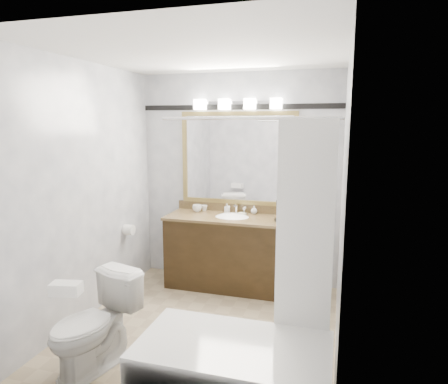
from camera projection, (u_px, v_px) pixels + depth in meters
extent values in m
cube|color=gray|center=(204.00, 328.00, 3.78)|extent=(2.40, 2.60, 0.01)
cube|color=white|center=(201.00, 52.00, 3.35)|extent=(2.40, 2.60, 0.01)
cube|color=silver|center=(238.00, 179.00, 4.80)|extent=(2.40, 0.01, 2.50)
cube|color=silver|center=(129.00, 239.00, 2.33)|extent=(2.40, 0.01, 2.50)
cube|color=silver|center=(86.00, 192.00, 3.90)|extent=(0.01, 2.60, 2.50)
cube|color=silver|center=(343.00, 206.00, 3.24)|extent=(0.01, 2.60, 2.50)
cube|color=black|center=(232.00, 253.00, 4.67)|extent=(1.50, 0.55, 0.82)
cube|color=olive|center=(232.00, 218.00, 4.60)|extent=(1.53, 0.58, 0.03)
cube|color=olive|center=(238.00, 208.00, 4.84)|extent=(1.53, 0.03, 0.10)
ellipsoid|color=white|center=(232.00, 219.00, 4.60)|extent=(0.44, 0.34, 0.14)
cube|color=olive|center=(238.00, 114.00, 4.65)|extent=(1.40, 0.04, 0.05)
cube|color=olive|center=(238.00, 202.00, 4.83)|extent=(1.40, 0.04, 0.05)
cube|color=olive|center=(185.00, 157.00, 4.92)|extent=(0.05, 0.04, 1.00)
cube|color=olive|center=(295.00, 160.00, 4.55)|extent=(0.05, 0.04, 1.00)
cube|color=white|center=(238.00, 158.00, 4.74)|extent=(1.30, 0.01, 1.00)
cube|color=silver|center=(238.00, 103.00, 4.62)|extent=(0.90, 0.05, 0.03)
cube|color=white|center=(200.00, 105.00, 4.70)|extent=(0.12, 0.12, 0.12)
cube|color=white|center=(224.00, 104.00, 4.61)|extent=(0.12, 0.12, 0.12)
cube|color=white|center=(250.00, 104.00, 4.53)|extent=(0.12, 0.12, 0.12)
cube|color=white|center=(276.00, 104.00, 4.45)|extent=(0.12, 0.12, 0.12)
cube|color=black|center=(239.00, 107.00, 4.65)|extent=(2.40, 0.01, 0.06)
cube|color=white|center=(233.00, 374.00, 2.73)|extent=(1.30, 0.72, 0.45)
cylinder|color=silver|center=(248.00, 118.00, 2.79)|extent=(1.30, 0.02, 0.02)
cube|color=white|center=(305.00, 230.00, 2.80)|extent=(0.40, 0.04, 1.55)
cylinder|color=white|center=(129.00, 230.00, 4.61)|extent=(0.11, 0.12, 0.12)
imported|color=white|center=(93.00, 325.00, 3.10)|extent=(0.60, 0.82, 0.75)
cube|color=white|center=(66.00, 289.00, 2.76)|extent=(0.22, 0.15, 0.08)
cylinder|color=black|center=(282.00, 220.00, 4.39)|extent=(0.17, 0.17, 0.02)
cylinder|color=black|center=(284.00, 208.00, 4.42)|extent=(0.14, 0.14, 0.25)
sphere|color=black|center=(285.00, 197.00, 4.40)|extent=(0.15, 0.15, 0.15)
cube|color=black|center=(282.00, 202.00, 4.34)|extent=(0.12, 0.12, 0.05)
cylinder|color=silver|center=(282.00, 218.00, 4.37)|extent=(0.06, 0.06, 0.06)
imported|color=white|center=(197.00, 208.00, 4.85)|extent=(0.14, 0.14, 0.09)
imported|color=white|center=(204.00, 208.00, 4.91)|extent=(0.10, 0.10, 0.07)
imported|color=white|center=(227.00, 208.00, 4.79)|extent=(0.07, 0.07, 0.11)
imported|color=white|center=(254.00, 210.00, 4.74)|extent=(0.09, 0.09, 0.10)
cube|color=beige|center=(242.00, 214.00, 4.68)|extent=(0.10, 0.07, 0.03)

